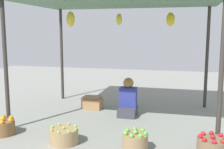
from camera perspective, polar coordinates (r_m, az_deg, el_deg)
The scene contains 9 objects.
ground_plane at distance 5.68m, azimuth 1.44°, elevation -8.62°, with size 14.00×14.00×0.00m, color gray.
market_stall_structure at distance 5.44m, azimuth 1.53°, elevation 13.42°, with size 3.77×2.61×2.28m.
vendor_person at distance 5.69m, azimuth 3.31°, elevation -5.49°, with size 0.36×0.44×0.78m.
basket_oranges at distance 5.05m, azimuth -21.47°, elevation -9.98°, with size 0.39×0.39×0.30m.
basket_limes at distance 4.42m, azimuth -9.83°, elevation -12.32°, with size 0.44×0.44×0.27m.
basket_green_apples at distance 4.14m, azimuth 4.77°, elevation -13.52°, with size 0.37×0.37×0.31m.
basket_red_apples at distance 4.22m, azimuth 19.89°, elevation -13.68°, with size 0.42×0.42×0.30m.
wooden_crate_near_vendor at distance 6.33m, azimuth -4.16°, elevation -5.63°, with size 0.39×0.33×0.25m, color #A77A58.
wooden_crate_stacked_rear at distance 6.25m, azimuth -3.87°, elevation -6.00°, with size 0.38×0.35×0.21m, color #A77C4F.
Camera 1 is at (1.17, -5.29, 1.70)m, focal length 44.54 mm.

